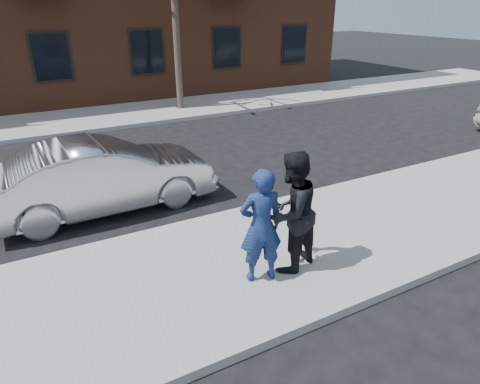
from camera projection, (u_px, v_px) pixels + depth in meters
ground at (173, 281)px, 6.89m from camera, size 100.00×100.00×0.00m
near_sidewalk at (178, 285)px, 6.66m from camera, size 50.00×3.50×0.15m
near_curb at (144, 235)px, 8.10m from camera, size 50.00×0.10×0.15m
far_sidewalk at (65, 122)px, 15.87m from camera, size 50.00×3.50×0.15m
far_curb at (73, 133)px, 14.43m from camera, size 50.00×0.10×0.15m
silver_sedan at (103, 176)px, 9.01m from camera, size 4.69×1.74×1.53m
man_hoodie at (261, 226)px, 6.36m from camera, size 0.75×0.58×1.83m
man_peacoat at (291, 212)px, 6.62m from camera, size 1.15×1.02×1.97m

